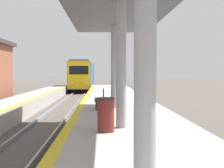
% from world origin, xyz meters
% --- Properties ---
extents(train, '(2.84, 19.92, 4.21)m').
position_xyz_m(train, '(0.00, 45.74, 2.14)').
color(train, black).
rests_on(train, ground).
extents(station_canopy, '(3.87, 15.81, 4.15)m').
position_xyz_m(station_canopy, '(3.30, 8.26, 4.78)').
color(station_canopy, '#99999E').
rests_on(station_canopy, platform_right).
extents(trash_bin, '(0.51, 0.51, 0.99)m').
position_xyz_m(trash_bin, '(2.81, 7.58, 1.42)').
color(trash_bin, maroon).
rests_on(trash_bin, platform_right).
extents(bench, '(0.44, 1.50, 0.92)m').
position_xyz_m(bench, '(2.66, 13.17, 1.40)').
color(bench, '#28282D').
rests_on(bench, platform_right).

